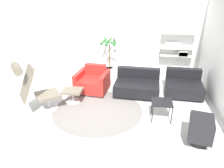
% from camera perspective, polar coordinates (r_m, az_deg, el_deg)
% --- Properties ---
extents(ground_plane, '(12.00, 12.00, 0.00)m').
position_cam_1_polar(ground_plane, '(5.46, -4.59, -6.50)').
color(ground_plane, silver).
extents(wall_back, '(12.00, 0.09, 2.80)m').
position_cam_1_polar(wall_back, '(7.52, -0.63, 13.39)').
color(wall_back, white).
rests_on(wall_back, ground_plane).
extents(round_rug, '(2.19, 2.19, 0.01)m').
position_cam_1_polar(round_rug, '(5.39, -3.75, -6.87)').
color(round_rug, slate).
rests_on(round_rug, ground_plane).
extents(lounge_chair, '(1.07, 1.00, 1.25)m').
position_cam_1_polar(lounge_chair, '(5.33, -20.14, -0.11)').
color(lounge_chair, '#BCBCC1').
rests_on(lounge_chair, ground_plane).
extents(ottoman, '(0.49, 0.41, 0.36)m').
position_cam_1_polar(ottoman, '(5.72, -10.23, -2.30)').
color(ottoman, '#BCBCC1').
rests_on(ottoman, ground_plane).
extents(armchair_red, '(0.95, 0.93, 0.71)m').
position_cam_1_polar(armchair_red, '(6.30, -5.04, 0.54)').
color(armchair_red, silver).
rests_on(armchair_red, ground_plane).
extents(couch_low, '(1.27, 1.00, 0.65)m').
position_cam_1_polar(couch_low, '(6.20, 6.59, -0.34)').
color(couch_low, black).
rests_on(couch_low, ground_plane).
extents(couch_second, '(1.03, 0.99, 0.65)m').
position_cam_1_polar(couch_second, '(6.42, 18.14, -0.53)').
color(couch_second, black).
rests_on(couch_second, ground_plane).
extents(side_table, '(0.45, 0.45, 0.43)m').
position_cam_1_polar(side_table, '(5.00, 12.94, -4.97)').
color(side_table, black).
rests_on(side_table, ground_plane).
extents(crt_television, '(0.53, 0.62, 0.56)m').
position_cam_1_polar(crt_television, '(4.46, 22.10, -11.00)').
color(crt_television, black).
rests_on(crt_television, ground_plane).
extents(potted_plant, '(0.57, 0.59, 1.48)m').
position_cam_1_polar(potted_plant, '(7.24, -0.75, 7.34)').
color(potted_plant, silver).
rests_on(potted_plant, ground_plane).
extents(shelf_unit, '(1.06, 0.28, 1.77)m').
position_cam_1_polar(shelf_unit, '(7.38, 16.77, 9.48)').
color(shelf_unit, '#BCBCC1').
rests_on(shelf_unit, ground_plane).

